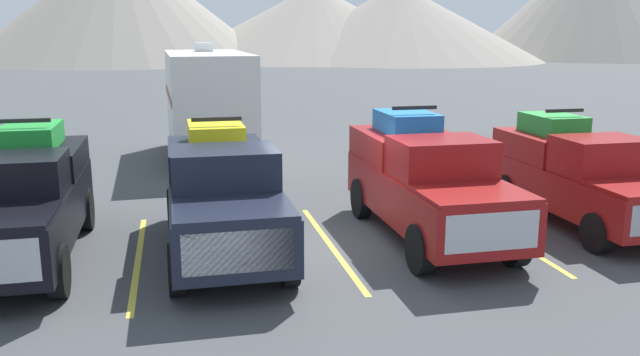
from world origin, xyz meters
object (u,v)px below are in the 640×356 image
(pickup_truck_a, at_px, (22,198))
(pickup_truck_d, at_px, (579,173))
(pickup_truck_c, at_px, (426,179))
(camper_trailer_a, at_px, (208,99))
(pickup_truck_b, at_px, (222,192))

(pickup_truck_a, relative_size, pickup_truck_d, 1.09)
(pickup_truck_a, height_order, pickup_truck_c, pickup_truck_c)
(pickup_truck_d, xyz_separation_m, camper_trailer_a, (-7.80, 9.56, 0.91))
(pickup_truck_b, bearing_deg, pickup_truck_c, 0.57)
(pickup_truck_d, bearing_deg, pickup_truck_c, -176.21)
(camper_trailer_a, bearing_deg, pickup_truck_b, -91.61)
(pickup_truck_b, distance_m, camper_trailer_a, 9.90)
(pickup_truck_a, height_order, camper_trailer_a, camper_trailer_a)
(pickup_truck_d, bearing_deg, camper_trailer_a, 129.19)
(pickup_truck_b, bearing_deg, pickup_truck_a, 175.00)
(pickup_truck_a, bearing_deg, pickup_truck_d, -0.16)
(pickup_truck_c, xyz_separation_m, pickup_truck_d, (3.79, 0.25, -0.11))
(pickup_truck_c, bearing_deg, pickup_truck_b, -179.43)
(camper_trailer_a, bearing_deg, pickup_truck_a, -112.91)
(pickup_truck_a, height_order, pickup_truck_b, pickup_truck_a)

